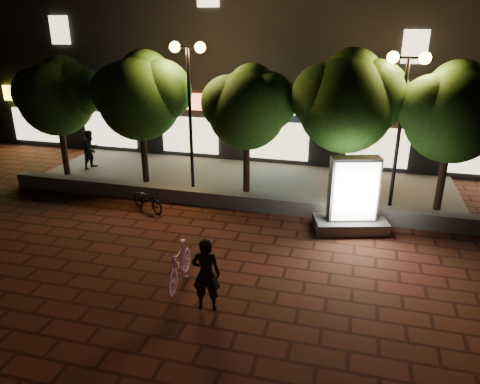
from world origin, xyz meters
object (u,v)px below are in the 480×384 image
(tree_left, at_px, (142,93))
(tree_far_right, at_px, (455,110))
(ad_kiosk, at_px, (352,202))
(scooter_parked, at_px, (148,199))
(street_lamp_left, at_px, (189,79))
(scooter_pink, at_px, (180,265))
(tree_far_left, at_px, (58,94))
(rider, at_px, (206,274))
(street_lamp_right, at_px, (405,91))
(tree_right, at_px, (349,99))
(pedestrian, at_px, (91,149))
(tree_mid, at_px, (249,105))

(tree_left, bearing_deg, tree_far_right, -0.00)
(ad_kiosk, relative_size, scooter_parked, 1.55)
(street_lamp_left, height_order, scooter_pink, street_lamp_left)
(tree_far_left, distance_m, street_lamp_left, 5.50)
(rider, bearing_deg, street_lamp_right, -130.22)
(tree_left, height_order, scooter_pink, tree_left)
(tree_far_right, bearing_deg, tree_right, 180.00)
(tree_far_right, relative_size, street_lamp_right, 0.96)
(rider, relative_size, scooter_parked, 1.14)
(tree_left, xyz_separation_m, pedestrian, (-2.99, 0.93, -2.56))
(tree_far_right, xyz_separation_m, scooter_pink, (-6.62, -6.29, -2.86))
(scooter_parked, bearing_deg, scooter_pink, -117.94)
(tree_right, relative_size, street_lamp_left, 0.98)
(rider, bearing_deg, pedestrian, -54.54)
(tree_left, relative_size, tree_right, 0.97)
(street_lamp_left, xyz_separation_m, rider, (2.87, -6.79, -3.18))
(tree_left, relative_size, street_lamp_right, 0.98)
(tree_far_left, bearing_deg, tree_far_right, 0.00)
(tree_left, height_order, street_lamp_left, street_lamp_left)
(tree_far_left, xyz_separation_m, tree_right, (10.80, 0.00, 0.27))
(tree_mid, bearing_deg, tree_far_left, 180.00)
(tree_far_left, xyz_separation_m, tree_left, (3.50, 0.00, 0.15))
(street_lamp_left, distance_m, street_lamp_right, 7.00)
(tree_far_right, distance_m, street_lamp_right, 1.66)
(pedestrian, bearing_deg, scooter_parked, -117.59)
(ad_kiosk, relative_size, pedestrian, 1.44)
(tree_right, distance_m, pedestrian, 10.67)
(street_lamp_right, bearing_deg, tree_far_right, 9.61)
(scooter_pink, distance_m, pedestrian, 9.97)
(street_lamp_left, height_order, ad_kiosk, street_lamp_left)
(tree_far_right, relative_size, scooter_pink, 2.82)
(scooter_parked, bearing_deg, street_lamp_left, 7.78)
(pedestrian, bearing_deg, tree_right, -83.64)
(tree_far_left, distance_m, tree_far_right, 14.00)
(tree_mid, height_order, tree_far_right, tree_far_right)
(tree_far_right, bearing_deg, street_lamp_left, -178.24)
(tree_far_left, bearing_deg, street_lamp_left, -2.76)
(pedestrian, bearing_deg, street_lamp_left, -92.04)
(tree_mid, xyz_separation_m, pedestrian, (-6.99, 0.93, -2.33))
(scooter_parked, bearing_deg, ad_kiosk, -61.15)
(tree_right, bearing_deg, scooter_parked, -158.08)
(pedestrian, bearing_deg, rider, -124.13)
(tree_mid, height_order, scooter_pink, tree_mid)
(scooter_pink, xyz_separation_m, rider, (0.94, -0.76, 0.34))
(tree_mid, xyz_separation_m, tree_far_right, (6.50, 0.00, 0.15))
(tree_left, bearing_deg, ad_kiosk, -16.21)
(tree_mid, height_order, rider, tree_mid)
(tree_mid, bearing_deg, scooter_pink, -91.09)
(tree_far_right, height_order, ad_kiosk, tree_far_right)
(tree_right, bearing_deg, tree_mid, -180.00)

